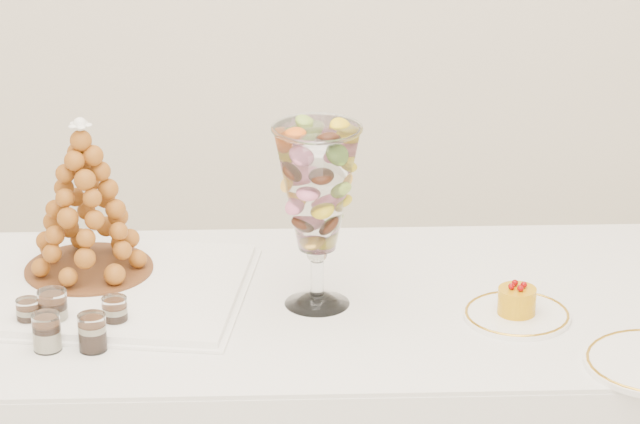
{
  "coord_description": "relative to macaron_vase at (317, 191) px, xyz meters",
  "views": [
    {
      "loc": [
        0.11,
        -2.37,
        2.05
      ],
      "look_at": [
        0.11,
        0.22,
        0.99
      ],
      "focal_mm": 85.0,
      "sensor_mm": 36.0,
      "label": 1
    }
  ],
  "objects": [
    {
      "name": "lace_tray",
      "position": [
        -0.47,
        0.05,
        -0.23
      ],
      "size": [
        0.67,
        0.53,
        0.02
      ],
      "primitive_type": "cube",
      "rotation": [
        0.0,
        0.0,
        -0.11
      ],
      "color": "white",
      "rests_on": "buffet_table"
    },
    {
      "name": "macaron_vase",
      "position": [
        0.0,
        0.0,
        0.0
      ],
      "size": [
        0.17,
        0.17,
        0.37
      ],
      "color": "white",
      "rests_on": "buffet_table"
    },
    {
      "name": "cake_plate",
      "position": [
        0.39,
        -0.06,
        -0.24
      ],
      "size": [
        0.21,
        0.21,
        0.01
      ],
      "primitive_type": "cylinder",
      "color": "white",
      "rests_on": "buffet_table"
    },
    {
      "name": "verrine_a",
      "position": [
        -0.56,
        -0.11,
        -0.21
      ],
      "size": [
        0.05,
        0.05,
        0.06
      ],
      "primitive_type": "cylinder",
      "rotation": [
        0.0,
        0.0,
        0.03
      ],
      "color": "white",
      "rests_on": "buffet_table"
    },
    {
      "name": "verrine_b",
      "position": [
        -0.51,
        -0.11,
        -0.2
      ],
      "size": [
        0.06,
        0.06,
        0.08
      ],
      "primitive_type": "cylinder",
      "rotation": [
        0.0,
        0.0,
        -0.02
      ],
      "color": "white",
      "rests_on": "buffet_table"
    },
    {
      "name": "verrine_c",
      "position": [
        -0.39,
        -0.12,
        -0.21
      ],
      "size": [
        0.05,
        0.05,
        0.07
      ],
      "primitive_type": "cylinder",
      "rotation": [
        0.0,
        0.0,
        -0.08
      ],
      "color": "white",
      "rests_on": "buffet_table"
    },
    {
      "name": "verrine_d",
      "position": [
        -0.51,
        -0.2,
        -0.21
      ],
      "size": [
        0.06,
        0.06,
        0.07
      ],
      "primitive_type": "cylinder",
      "rotation": [
        0.0,
        0.0,
        -0.08
      ],
      "color": "white",
      "rests_on": "buffet_table"
    },
    {
      "name": "verrine_e",
      "position": [
        -0.42,
        -0.2,
        -0.21
      ],
      "size": [
        0.06,
        0.06,
        0.07
      ],
      "primitive_type": "cylinder",
      "rotation": [
        0.0,
        0.0,
        0.07
      ],
      "color": "white",
      "rests_on": "buffet_table"
    },
    {
      "name": "croquembouche",
      "position": [
        -0.48,
        0.12,
        -0.06
      ],
      "size": [
        0.27,
        0.27,
        0.33
      ],
      "rotation": [
        0.0,
        0.0,
        -0.19
      ],
      "color": "brown",
      "rests_on": "lace_tray"
    },
    {
      "name": "mousse_cake",
      "position": [
        0.39,
        -0.06,
        -0.21
      ],
      "size": [
        0.08,
        0.08,
        0.07
      ],
      "color": "#D09109",
      "rests_on": "cake_plate"
    }
  ]
}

